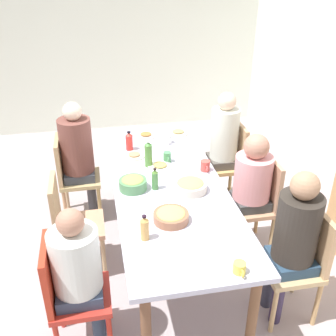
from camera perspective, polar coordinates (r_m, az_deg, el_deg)
The scene contains 29 objects.
ground_plane at distance 3.84m, azimuth 0.00°, elevation -12.20°, with size 7.66×7.66×0.00m, color #A09395.
wall_left at distance 6.25m, azimuth -5.95°, elevation 17.26°, with size 0.12×4.23×2.60m, color white.
dining_table at distance 3.43m, azimuth 0.00°, elevation -3.29°, with size 2.43×0.92×0.77m.
chair_0 at distance 3.18m, azimuth 18.32°, elevation -12.10°, with size 0.40×0.40×0.90m.
person_0 at distance 3.00m, azimuth 17.46°, elevation -9.05°, with size 0.30×0.30×1.24m.
chair_1 at distance 3.75m, azimuth 12.70°, elevation -4.37°, with size 0.40×0.40×0.90m.
person_1 at distance 3.62m, azimuth 11.72°, elevation -1.91°, with size 0.33×0.33×1.16m.
chair_2 at distance 4.40m, azimuth 8.73°, elevation 1.22°, with size 0.40×0.40×0.90m.
person_2 at distance 4.27m, azimuth 7.81°, elevation 3.93°, with size 0.30×0.30×1.27m.
chair_3 at distance 2.87m, azimuth -14.04°, elevation -16.57°, with size 0.40×0.40×0.90m.
person_3 at distance 2.74m, azimuth -12.56°, elevation -13.72°, with size 0.32×0.32×1.15m.
chair_4 at distance 3.50m, azimuth -13.72°, elevation -7.21°, with size 0.40×0.40×0.90m.
chair_5 at distance 4.19m, azimuth -13.50°, elevation -0.80°, with size 0.40×0.40×0.90m.
person_5 at distance 4.07m, azimuth -12.63°, elevation 2.28°, with size 0.32×0.32×1.26m.
plate_0 at distance 3.63m, azimuth -1.12°, elevation 0.29°, with size 0.22×0.22×0.04m.
plate_1 at distance 4.32m, azimuth 1.46°, elevation 5.07°, with size 0.22×0.22×0.04m.
plate_2 at distance 4.26m, azimuth -3.15°, elevation 4.68°, with size 0.21×0.21×0.04m.
plate_3 at distance 3.84m, azimuth -4.81°, elevation 1.80°, with size 0.20×0.20×0.04m.
bowl_0 at distance 3.28m, azimuth 3.18°, elevation -2.51°, with size 0.27×0.27×0.09m.
bowl_1 at distance 2.92m, azimuth 0.43°, elevation -6.80°, with size 0.26×0.26×0.09m.
bowl_2 at distance 3.30m, azimuth -5.00°, elevation -2.18°, with size 0.23×0.23×0.11m.
cup_0 at distance 3.58m, azimuth 5.30°, elevation 0.31°, with size 0.12×0.08×0.09m.
cup_1 at distance 2.55m, azimuth 10.11°, elevation -13.75°, with size 0.12×0.08×0.07m.
cup_2 at distance 4.09m, azimuth -0.03°, elevation 4.12°, with size 0.11×0.08×0.09m.
cup_3 at distance 3.71m, azimuth -0.11°, elevation 1.56°, with size 0.11×0.07×0.10m.
bottle_0 at distance 2.73m, azimuth -3.33°, elevation -8.50°, with size 0.06×0.06×0.19m.
bottle_1 at distance 3.61m, azimuth -2.79°, elevation 1.96°, with size 0.07×0.07×0.25m.
bottle_2 at distance 3.95m, azimuth -5.51°, elevation 3.79°, with size 0.07×0.07×0.19m.
bottle_3 at distance 3.27m, azimuth -1.86°, elevation -1.62°, with size 0.05×0.05×0.19m.
Camera 1 is at (2.86, -0.55, 2.51)m, focal length 43.04 mm.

